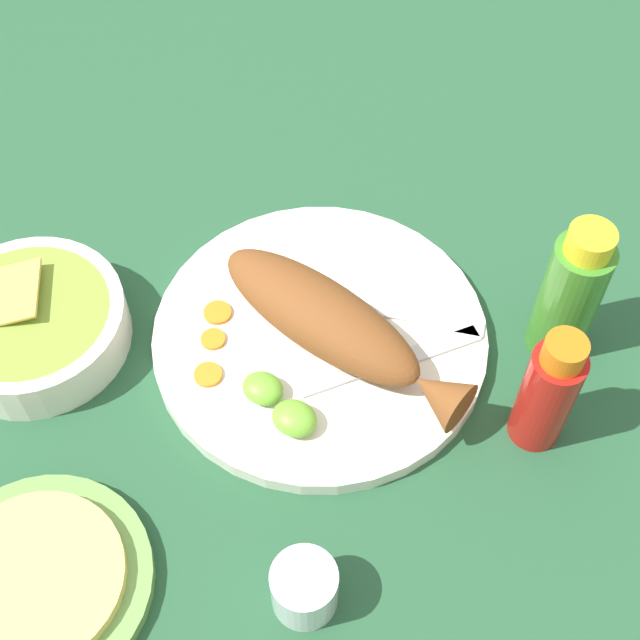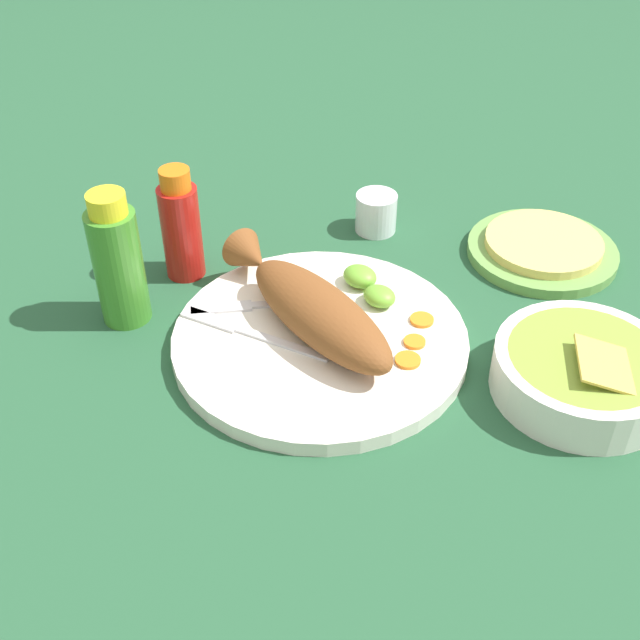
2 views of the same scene
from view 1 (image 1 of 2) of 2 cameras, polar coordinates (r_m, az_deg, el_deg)
The scene contains 16 objects.
ground_plane at distance 0.89m, azimuth -0.00°, elevation -1.40°, with size 4.00×4.00×0.00m, color #235133.
main_plate at distance 0.88m, azimuth -0.00°, elevation -1.08°, with size 0.33×0.33×0.02m, color white.
fried_fish at distance 0.84m, azimuth 0.87°, elevation -0.25°, with size 0.28×0.12×0.06m.
fork_near at distance 0.89m, azimuth 5.39°, elevation 0.23°, with size 0.18×0.06×0.00m.
fork_far at distance 0.86m, azimuth 5.37°, elevation -2.46°, with size 0.13×0.15×0.00m.
carrot_slice_near at distance 0.87m, azimuth -6.86°, elevation -1.22°, with size 0.02×0.02×0.00m, color orange.
carrot_slice_mid at distance 0.89m, azimuth -6.58°, elevation 0.47°, with size 0.03×0.03×0.00m, color orange.
carrot_slice_far at distance 0.85m, azimuth -7.18°, elevation -3.49°, with size 0.03×0.03×0.00m, color orange.
lime_wedge_main at distance 0.83m, azimuth -3.68°, elevation -4.38°, with size 0.04×0.03×0.02m, color #6BB233.
lime_wedge_side at distance 0.81m, azimuth -1.64°, elevation -6.30°, with size 0.04×0.04×0.02m, color #6BB233.
hot_sauce_bottle_red at distance 0.80m, azimuth 14.37°, elevation -4.53°, with size 0.05×0.05×0.14m.
hot_sauce_bottle_green at distance 0.86m, azimuth 15.73°, elevation 1.62°, with size 0.06×0.06×0.16m.
salt_cup at distance 0.75m, azimuth -1.00°, elevation -16.85°, with size 0.06×0.06×0.05m.
guacamole_bowl at distance 0.91m, azimuth -17.97°, elevation -0.21°, with size 0.19×0.19×0.06m.
tortilla_plate at distance 0.81m, azimuth -17.55°, elevation -15.77°, with size 0.19×0.19×0.01m, color #6B9E4C.
tortilla_stack at distance 0.80m, azimuth -17.79°, elevation -15.46°, with size 0.15×0.15×0.01m, color #E0C666.
Camera 1 is at (-0.23, 0.43, 0.74)m, focal length 50.00 mm.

